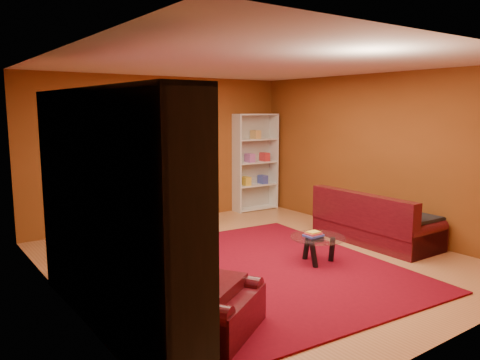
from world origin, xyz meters
TOP-DOWN VIEW (x-y plane):
  - floor at (0.00, 0.00)m, footprint 5.00×5.50m
  - ceiling at (0.00, 0.00)m, footprint 5.00×5.50m
  - wall_back at (0.00, 2.77)m, footprint 5.00×0.05m
  - wall_left at (-2.52, 0.00)m, footprint 0.05×5.50m
  - wall_right at (2.52, 0.00)m, footprint 0.05×5.50m
  - doorway at (0.60, 2.73)m, footprint 1.06×0.60m
  - rug at (-0.23, -0.35)m, footprint 3.47×3.96m
  - media_unit at (-2.27, -0.71)m, footprint 0.52×2.90m
  - christmas_tree at (-0.71, 1.77)m, footprint 1.23×1.23m
  - gift_box_teal at (-1.87, 1.46)m, footprint 0.41×0.41m
  - gift_box_green at (-1.07, 1.81)m, footprint 0.32×0.32m
  - gift_box_red at (-1.13, 2.59)m, footprint 0.27×0.27m
  - white_bookshelf at (1.95, 2.57)m, footprint 0.93×0.37m
  - armchair at (-1.66, -1.34)m, footprint 1.34×1.34m
  - dog at (-1.64, -1.27)m, footprint 0.50×0.47m
  - sofa at (2.02, -0.37)m, footprint 0.89×1.90m
  - coffee_table at (0.55, -0.59)m, footprint 0.74×0.74m
  - acrylic_chair at (-0.60, 1.56)m, footprint 0.65×0.68m

SIDE VIEW (x-z plane):
  - floor at x=0.00m, z-range -0.05..0.00m
  - rug at x=-0.23m, z-range 0.00..0.02m
  - gift_box_red at x=-1.13m, z-range 0.00..0.22m
  - gift_box_green at x=-1.07m, z-range 0.00..0.25m
  - gift_box_teal at x=-1.87m, z-range 0.00..0.33m
  - coffee_table at x=0.55m, z-range -0.04..0.42m
  - armchair at x=-1.66m, z-range 0.00..0.76m
  - sofa at x=2.02m, z-range 0.00..0.81m
  - acrylic_chair at x=-0.60m, z-range 0.00..0.96m
  - dog at x=-1.64m, z-range 0.44..0.69m
  - christmas_tree at x=-0.71m, z-range -0.03..1.74m
  - white_bookshelf at x=1.95m, z-range -0.03..1.96m
  - doorway at x=0.60m, z-range -0.03..2.13m
  - media_unit at x=-2.27m, z-range 0.00..2.22m
  - wall_back at x=0.00m, z-range 0.00..2.60m
  - wall_left at x=-2.52m, z-range 0.00..2.60m
  - wall_right at x=2.52m, z-range 0.00..2.60m
  - ceiling at x=0.00m, z-range 2.60..2.65m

